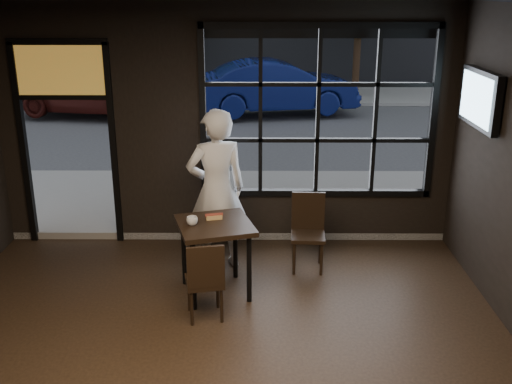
{
  "coord_description": "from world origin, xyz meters",
  "views": [
    {
      "loc": [
        0.44,
        -4.2,
        3.34
      ],
      "look_at": [
        0.4,
        2.2,
        1.15
      ],
      "focal_mm": 42.0,
      "sensor_mm": 36.0,
      "label": 1
    }
  ],
  "objects_px": {
    "cafe_table": "(215,258)",
    "man": "(216,190)",
    "navy_car": "(277,87)",
    "chair_near": "(204,279)"
  },
  "relations": [
    {
      "from": "cafe_table",
      "to": "navy_car",
      "type": "distance_m",
      "value": 10.12
    },
    {
      "from": "chair_near",
      "to": "navy_car",
      "type": "distance_m",
      "value": 10.66
    },
    {
      "from": "cafe_table",
      "to": "chair_near",
      "type": "bearing_deg",
      "value": -114.82
    },
    {
      "from": "cafe_table",
      "to": "navy_car",
      "type": "height_order",
      "value": "navy_car"
    },
    {
      "from": "cafe_table",
      "to": "man",
      "type": "bearing_deg",
      "value": 75.55
    },
    {
      "from": "chair_near",
      "to": "man",
      "type": "height_order",
      "value": "man"
    },
    {
      "from": "man",
      "to": "cafe_table",
      "type": "bearing_deg",
      "value": 74.27
    },
    {
      "from": "navy_car",
      "to": "chair_near",
      "type": "bearing_deg",
      "value": 163.31
    },
    {
      "from": "chair_near",
      "to": "navy_car",
      "type": "xyz_separation_m",
      "value": [
        1.04,
        10.6,
        0.37
      ]
    },
    {
      "from": "man",
      "to": "navy_car",
      "type": "distance_m",
      "value": 9.4
    }
  ]
}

